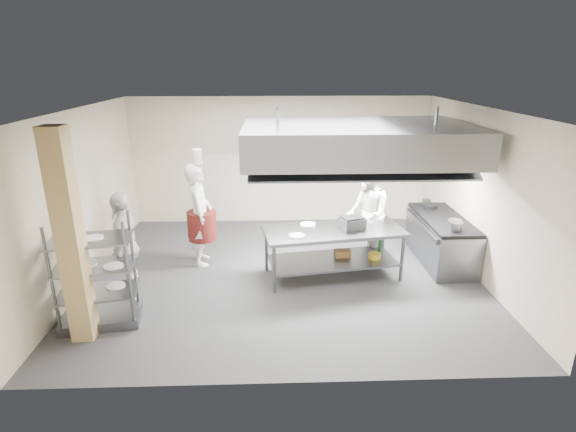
{
  "coord_description": "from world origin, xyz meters",
  "views": [
    {
      "loc": [
        -0.21,
        -7.54,
        3.73
      ],
      "look_at": [
        0.07,
        0.2,
        1.07
      ],
      "focal_mm": 28.0,
      "sensor_mm": 36.0,
      "label": 1
    }
  ],
  "objects_px": {
    "chef_head": "(199,215)",
    "stockpot": "(454,224)",
    "pass_rack": "(95,272)",
    "island": "(333,253)",
    "chef_line": "(367,214)",
    "griddle": "(352,223)",
    "cooking_range": "(441,241)",
    "chef_plating": "(125,246)"
  },
  "relations": [
    {
      "from": "chef_head",
      "to": "stockpot",
      "type": "height_order",
      "value": "chef_head"
    },
    {
      "from": "pass_rack",
      "to": "stockpot",
      "type": "xyz_separation_m",
      "value": [
        5.84,
        1.42,
        0.15
      ]
    },
    {
      "from": "island",
      "to": "chef_line",
      "type": "relative_size",
      "value": 1.26
    },
    {
      "from": "chef_line",
      "to": "stockpot",
      "type": "height_order",
      "value": "chef_line"
    },
    {
      "from": "pass_rack",
      "to": "chef_line",
      "type": "relative_size",
      "value": 0.85
    },
    {
      "from": "griddle",
      "to": "chef_head",
      "type": "bearing_deg",
      "value": 146.93
    },
    {
      "from": "island",
      "to": "chef_head",
      "type": "height_order",
      "value": "chef_head"
    },
    {
      "from": "pass_rack",
      "to": "chef_head",
      "type": "height_order",
      "value": "chef_head"
    },
    {
      "from": "chef_line",
      "to": "cooking_range",
      "type": "bearing_deg",
      "value": 87.25
    },
    {
      "from": "island",
      "to": "chef_plating",
      "type": "bearing_deg",
      "value": -178.75
    },
    {
      "from": "stockpot",
      "to": "island",
      "type": "bearing_deg",
      "value": 179.27
    },
    {
      "from": "cooking_range",
      "to": "chef_plating",
      "type": "relative_size",
      "value": 1.1
    },
    {
      "from": "chef_line",
      "to": "stockpot",
      "type": "xyz_separation_m",
      "value": [
        1.44,
        -0.65,
        0.01
      ]
    },
    {
      "from": "cooking_range",
      "to": "chef_head",
      "type": "height_order",
      "value": "chef_head"
    },
    {
      "from": "island",
      "to": "cooking_range",
      "type": "distance_m",
      "value": 2.28
    },
    {
      "from": "stockpot",
      "to": "griddle",
      "type": "bearing_deg",
      "value": 178.69
    },
    {
      "from": "island",
      "to": "chef_line",
      "type": "xyz_separation_m",
      "value": [
        0.72,
        0.63,
        0.52
      ]
    },
    {
      "from": "island",
      "to": "pass_rack",
      "type": "xyz_separation_m",
      "value": [
        -3.68,
        -1.45,
        0.38
      ]
    },
    {
      "from": "chef_line",
      "to": "island",
      "type": "bearing_deg",
      "value": -50.34
    },
    {
      "from": "island",
      "to": "chef_plating",
      "type": "relative_size",
      "value": 1.36
    },
    {
      "from": "island",
      "to": "chef_head",
      "type": "xyz_separation_m",
      "value": [
        -2.47,
        0.66,
        0.53
      ]
    },
    {
      "from": "cooking_range",
      "to": "chef_line",
      "type": "bearing_deg",
      "value": 178.48
    },
    {
      "from": "chef_plating",
      "to": "chef_line",
      "type": "bearing_deg",
      "value": 100.9
    },
    {
      "from": "pass_rack",
      "to": "stockpot",
      "type": "bearing_deg",
      "value": 4.09
    },
    {
      "from": "chef_line",
      "to": "griddle",
      "type": "bearing_deg",
      "value": -33.76
    },
    {
      "from": "cooking_range",
      "to": "stockpot",
      "type": "height_order",
      "value": "stockpot"
    },
    {
      "from": "chef_head",
      "to": "island",
      "type": "bearing_deg",
      "value": -111.14
    },
    {
      "from": "island",
      "to": "chef_head",
      "type": "relative_size",
      "value": 1.25
    },
    {
      "from": "chef_line",
      "to": "griddle",
      "type": "relative_size",
      "value": 4.8
    },
    {
      "from": "pass_rack",
      "to": "griddle",
      "type": "distance_m",
      "value": 4.27
    },
    {
      "from": "pass_rack",
      "to": "island",
      "type": "bearing_deg",
      "value": 11.94
    },
    {
      "from": "chef_head",
      "to": "griddle",
      "type": "relative_size",
      "value": 4.85
    },
    {
      "from": "island",
      "to": "cooking_range",
      "type": "relative_size",
      "value": 1.23
    },
    {
      "from": "stockpot",
      "to": "pass_rack",
      "type": "bearing_deg",
      "value": -166.32
    },
    {
      "from": "cooking_range",
      "to": "chef_line",
      "type": "relative_size",
      "value": 1.02
    },
    {
      "from": "cooking_range",
      "to": "island",
      "type": "bearing_deg",
      "value": -165.09
    },
    {
      "from": "chef_plating",
      "to": "stockpot",
      "type": "xyz_separation_m",
      "value": [
        5.64,
        0.62,
        0.08
      ]
    },
    {
      "from": "chef_head",
      "to": "chef_line",
      "type": "distance_m",
      "value": 3.19
    },
    {
      "from": "cooking_range",
      "to": "stockpot",
      "type": "xyz_separation_m",
      "value": [
        -0.04,
        -0.61,
        0.56
      ]
    },
    {
      "from": "pass_rack",
      "to": "chef_line",
      "type": "height_order",
      "value": "chef_line"
    },
    {
      "from": "chef_line",
      "to": "griddle",
      "type": "height_order",
      "value": "chef_line"
    },
    {
      "from": "island",
      "to": "cooking_range",
      "type": "bearing_deg",
      "value": 5.67
    }
  ]
}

